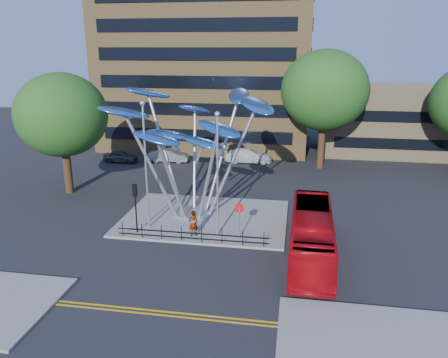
% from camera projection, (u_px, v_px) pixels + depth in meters
% --- Properties ---
extents(ground, '(120.00, 120.00, 0.00)m').
position_uv_depth(ground, '(201.00, 256.00, 26.67)').
color(ground, black).
rests_on(ground, ground).
extents(traffic_island, '(12.00, 9.00, 0.15)m').
position_uv_depth(traffic_island, '(205.00, 218.00, 32.47)').
color(traffic_island, slate).
rests_on(traffic_island, ground).
extents(pavement_right, '(12.00, 6.00, 0.15)m').
position_uv_depth(pavement_right, '(421.00, 350.00, 18.29)').
color(pavement_right, slate).
rests_on(pavement_right, ground).
extents(double_yellow_near, '(40.00, 0.12, 0.01)m').
position_uv_depth(double_yellow_near, '(174.00, 313.00, 21.01)').
color(double_yellow_near, gold).
rests_on(double_yellow_near, ground).
extents(double_yellow_far, '(40.00, 0.12, 0.01)m').
position_uv_depth(double_yellow_far, '(172.00, 316.00, 20.73)').
color(double_yellow_far, gold).
rests_on(double_yellow_far, ground).
extents(brick_tower, '(25.00, 15.00, 30.00)m').
position_uv_depth(brick_tower, '(208.00, 23.00, 53.45)').
color(brick_tower, olive).
rests_on(brick_tower, ground).
extents(low_building_near, '(15.00, 8.00, 8.00)m').
position_uv_depth(low_building_near, '(389.00, 120.00, 51.26)').
color(low_building_near, tan).
rests_on(low_building_near, ground).
extents(tree_right, '(8.80, 8.80, 12.11)m').
position_uv_depth(tree_right, '(325.00, 91.00, 43.81)').
color(tree_right, black).
rests_on(tree_right, ground).
extents(tree_left, '(7.60, 7.60, 10.32)m').
position_uv_depth(tree_left, '(62.00, 115.00, 36.36)').
color(tree_left, black).
rests_on(tree_left, ground).
extents(leaf_sculpture, '(12.72, 9.54, 9.51)m').
position_uv_depth(leaf_sculpture, '(191.00, 125.00, 31.30)').
color(leaf_sculpture, '#9EA0A5').
rests_on(leaf_sculpture, traffic_island).
extents(street_lamp_left, '(0.36, 0.36, 8.80)m').
position_uv_depth(street_lamp_left, '(145.00, 155.00, 29.13)').
color(street_lamp_left, '#9EA0A5').
rests_on(street_lamp_left, traffic_island).
extents(street_lamp_right, '(0.36, 0.36, 8.30)m').
position_uv_depth(street_lamp_right, '(217.00, 164.00, 27.94)').
color(street_lamp_right, '#9EA0A5').
rests_on(street_lamp_right, traffic_island).
extents(traffic_light_island, '(0.28, 0.18, 3.42)m').
position_uv_depth(traffic_light_island, '(135.00, 198.00, 29.07)').
color(traffic_light_island, black).
rests_on(traffic_light_island, traffic_island).
extents(no_entry_sign_island, '(0.60, 0.10, 2.45)m').
position_uv_depth(no_entry_sign_island, '(239.00, 215.00, 28.20)').
color(no_entry_sign_island, '#9EA0A5').
rests_on(no_entry_sign_island, traffic_island).
extents(pedestrian_railing_front, '(10.00, 0.06, 1.00)m').
position_uv_depth(pedestrian_railing_front, '(191.00, 235.00, 28.27)').
color(pedestrian_railing_front, black).
rests_on(pedestrian_railing_front, traffic_island).
extents(red_bus, '(2.59, 10.36, 2.88)m').
position_uv_depth(red_bus, '(312.00, 235.00, 26.24)').
color(red_bus, '#AF080F').
rests_on(red_bus, ground).
extents(pedestrian, '(0.78, 0.72, 1.80)m').
position_uv_depth(pedestrian, '(193.00, 223.00, 28.89)').
color(pedestrian, gray).
rests_on(pedestrian, traffic_island).
extents(parked_car_left, '(3.82, 1.63, 1.29)m').
position_uv_depth(parked_car_left, '(121.00, 157.00, 48.13)').
color(parked_car_left, '#3D3F44').
rests_on(parked_car_left, ground).
extents(parked_car_mid, '(4.50, 1.84, 1.45)m').
position_uv_depth(parked_car_mid, '(169.00, 155.00, 48.28)').
color(parked_car_mid, '#93959A').
rests_on(parked_car_mid, ground).
extents(parked_car_right, '(5.46, 2.73, 1.52)m').
position_uv_depth(parked_car_right, '(248.00, 155.00, 48.11)').
color(parked_car_right, silver).
rests_on(parked_car_right, ground).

